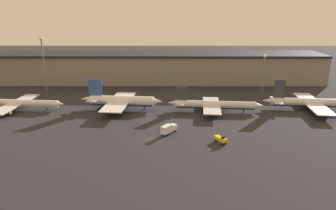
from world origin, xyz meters
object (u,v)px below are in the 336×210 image
object	(u,v)px
airplane_0	(18,103)
airplane_1	(121,101)
service_vehicle_0	(221,139)
airplane_2	(214,105)
airplane_3	(316,103)
service_vehicle_2	(168,129)

from	to	relation	value
airplane_0	airplane_1	bearing A→B (deg)	5.63
airplane_1	service_vehicle_0	distance (m)	55.11
service_vehicle_0	airplane_1	bearing A→B (deg)	-168.31
airplane_1	airplane_2	xyz separation A→B (m)	(41.75, -3.03, -0.87)
airplane_3	airplane_2	bearing A→B (deg)	-171.62
service_vehicle_2	airplane_3	bearing A→B (deg)	-30.19
airplane_0	airplane_3	size ratio (longest dim) A/B	0.88
airplane_2	service_vehicle_0	distance (m)	35.57
airplane_2	service_vehicle_2	distance (m)	33.99
airplane_0	airplane_2	world-z (taller)	airplane_0
airplane_0	service_vehicle_0	size ratio (longest dim) A/B	8.21
service_vehicle_2	service_vehicle_0	bearing A→B (deg)	-79.05
airplane_0	airplane_1	distance (m)	46.60
airplane_2	service_vehicle_2	xyz separation A→B (m)	(-20.24, -27.29, -1.04)
airplane_2	service_vehicle_0	world-z (taller)	airplane_2
airplane_2	airplane_3	xyz separation A→B (m)	(46.24, 2.76, 0.26)
airplane_0	airplane_2	bearing A→B (deg)	3.35
service_vehicle_2	airplane_1	bearing A→B (deg)	70.85
airplane_3	service_vehicle_2	xyz separation A→B (m)	(-66.48, -30.05, -1.30)
airplane_2	airplane_3	bearing A→B (deg)	8.38
airplane_0	service_vehicle_2	size ratio (longest dim) A/B	5.69
airplane_3	service_vehicle_0	distance (m)	61.86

